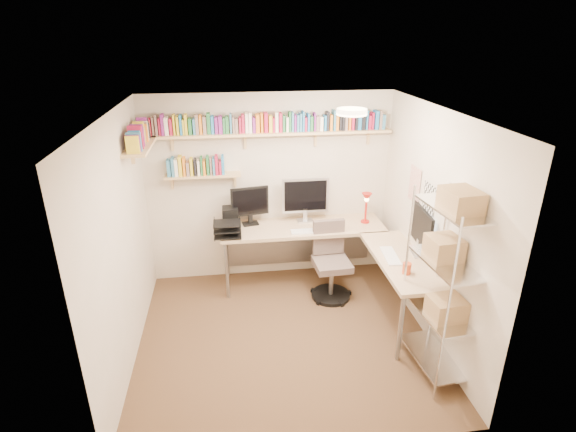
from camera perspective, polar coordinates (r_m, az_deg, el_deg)
The scene contains 6 objects.
ground at distance 5.24m, azimuth -0.48°, elevation -15.05°, with size 3.20×3.20×0.00m, color #4D3721.
room_shell at distance 4.47m, azimuth -0.48°, elevation 0.87°, with size 3.24×3.04×2.52m.
wall_shelves at distance 5.54m, azimuth -6.62°, elevation 10.21°, with size 3.12×1.09×0.80m.
corner_desk at distance 5.66m, azimuth 3.69°, elevation -2.35°, with size 2.49×2.10×1.43m.
office_chair at distance 5.77m, azimuth 5.43°, elevation -6.36°, with size 0.52×0.53×0.99m.
wire_rack at distance 4.39m, azimuth 19.59°, elevation -5.94°, with size 0.46×0.83×1.96m.
Camera 1 is at (-0.52, -4.12, 3.21)m, focal length 28.00 mm.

